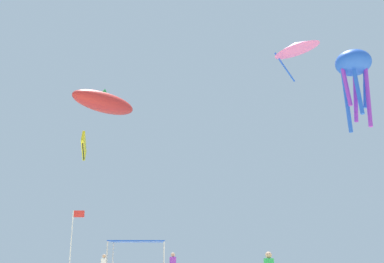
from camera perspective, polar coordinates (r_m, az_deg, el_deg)
The scene contains 6 objects.
canopy_tent at distance 23.32m, azimuth -7.23°, elevation -14.52°, with size 2.84×2.68×2.39m.
banner_flag at distance 23.70m, azimuth -15.56°, elevation -13.86°, with size 0.61×0.06×3.93m.
kite_inflatable_red at distance 47.29m, azimuth -11.61°, elevation 3.82°, with size 7.48×6.96×3.07m.
kite_parafoil_yellow at distance 40.51m, azimuth -14.16°, elevation -1.93°, with size 0.59×3.52×2.13m.
kite_delta_pink at distance 35.70m, azimuth 13.59°, elevation 10.91°, with size 4.74×4.72×3.13m.
kite_octopus_blue at distance 29.69m, azimuth 20.64°, elevation 8.02°, with size 2.65×2.65×5.29m.
Camera 1 is at (-1.71, -21.25, 1.75)m, focal length 40.24 mm.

